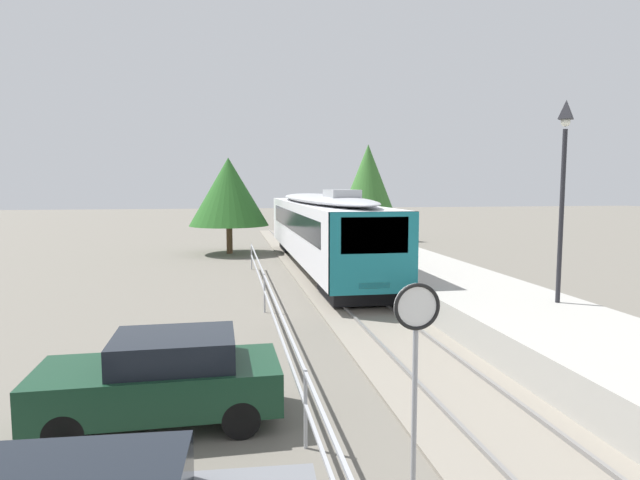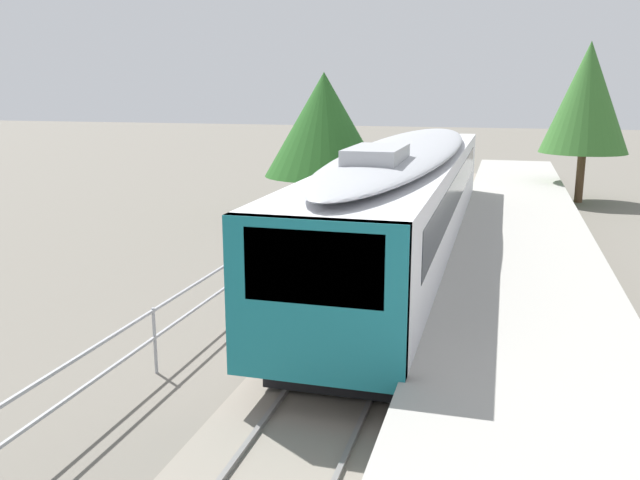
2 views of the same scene
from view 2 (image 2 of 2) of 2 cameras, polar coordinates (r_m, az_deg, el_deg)
ground_plane at (r=13.43m, az=-10.58°, el=-9.58°), size 160.00×160.00×0.00m
track_rails at (r=12.47m, az=2.15°, el=-11.01°), size 3.20×60.00×0.14m
commuter_train at (r=18.97m, az=7.44°, el=3.87°), size 2.82×19.38×3.74m
station_platform at (r=12.05m, az=17.65°, el=-10.37°), size 3.90×60.00×0.90m
tree_behind_carpark at (r=26.48m, az=0.34°, el=9.84°), size 4.71×4.71×5.70m
tree_behind_station_far at (r=32.21m, az=21.89°, el=11.22°), size 3.83×3.83×7.10m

